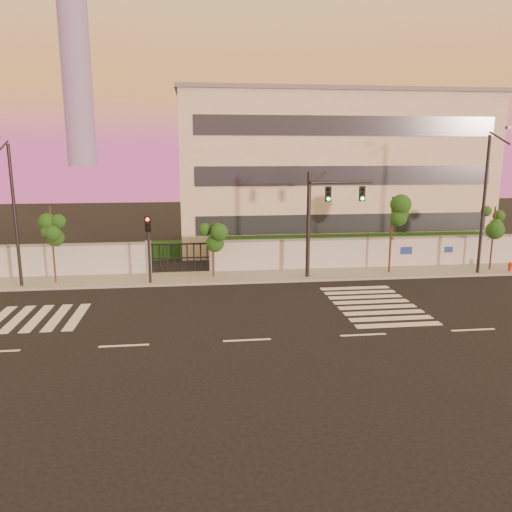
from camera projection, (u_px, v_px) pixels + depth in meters
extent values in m
plane|color=black|center=(247.00, 340.00, 20.72)|extent=(120.00, 120.00, 0.00)
cube|color=gray|center=(229.00, 277.00, 30.90)|extent=(60.00, 3.00, 0.15)
cube|color=#B1B3B8|center=(440.00, 252.00, 33.90)|extent=(31.00, 0.30, 2.00)
cube|color=slate|center=(441.00, 237.00, 33.69)|extent=(31.00, 0.36, 0.12)
cube|color=slate|center=(149.00, 258.00, 31.55)|extent=(0.35, 0.35, 2.20)
cube|color=slate|center=(212.00, 256.00, 32.03)|extent=(0.35, 0.35, 2.20)
cube|color=#123510|center=(351.00, 249.00, 35.70)|extent=(20.00, 2.00, 1.80)
cube|color=#123510|center=(182.00, 250.00, 36.75)|extent=(6.00, 1.50, 1.20)
cube|color=beige|center=(326.00, 172.00, 41.94)|extent=(24.00, 12.00, 12.00)
cube|color=#262D38|center=(345.00, 223.00, 36.81)|extent=(22.00, 0.08, 1.40)
cube|color=#262D38|center=(347.00, 176.00, 36.09)|extent=(22.00, 0.08, 1.40)
cube|color=#262D38|center=(349.00, 126.00, 35.38)|extent=(22.00, 0.08, 1.40)
cube|color=slate|center=(328.00, 97.00, 40.70)|extent=(24.40, 12.40, 0.30)
cylinder|color=slate|center=(76.00, 64.00, 273.78)|extent=(16.00, 16.00, 110.00)
cube|color=silver|center=(18.00, 319.00, 23.36)|extent=(0.50, 4.00, 0.02)
cube|color=silver|center=(38.00, 318.00, 23.47)|extent=(0.50, 4.00, 0.02)
cube|color=silver|center=(57.00, 317.00, 23.57)|extent=(0.50, 4.00, 0.02)
cube|color=silver|center=(77.00, 316.00, 23.68)|extent=(0.50, 4.00, 0.02)
cube|color=silver|center=(399.00, 325.00, 22.52)|extent=(4.00, 0.50, 0.02)
cube|color=silver|center=(391.00, 318.00, 23.40)|extent=(4.00, 0.50, 0.02)
cube|color=silver|center=(384.00, 312.00, 24.27)|extent=(4.00, 0.50, 0.02)
cube|color=silver|center=(377.00, 307.00, 25.14)|extent=(4.00, 0.50, 0.02)
cube|color=silver|center=(371.00, 302.00, 26.02)|extent=(4.00, 0.50, 0.02)
cube|color=silver|center=(365.00, 297.00, 26.89)|extent=(4.00, 0.50, 0.02)
cube|color=silver|center=(360.00, 292.00, 27.77)|extent=(4.00, 0.50, 0.02)
cube|color=silver|center=(355.00, 288.00, 28.64)|extent=(4.00, 0.50, 0.02)
cube|color=silver|center=(124.00, 346.00, 20.12)|extent=(2.00, 0.15, 0.01)
cube|color=silver|center=(247.00, 340.00, 20.71)|extent=(2.00, 0.15, 0.01)
cube|color=silver|center=(363.00, 335.00, 21.31)|extent=(2.00, 0.15, 0.01)
cube|color=silver|center=(473.00, 330.00, 21.91)|extent=(2.00, 0.15, 0.01)
cylinder|color=#382314|center=(53.00, 246.00, 29.00)|extent=(0.11, 0.11, 4.63)
sphere|color=#1A4212|center=(51.00, 222.00, 28.71)|extent=(0.98, 0.98, 0.98)
sphere|color=#1A4212|center=(58.00, 234.00, 29.06)|extent=(0.75, 0.75, 0.75)
sphere|color=#1A4212|center=(46.00, 231.00, 28.65)|extent=(0.71, 0.71, 0.71)
cylinder|color=#382314|center=(213.00, 250.00, 30.41)|extent=(0.11, 0.11, 3.62)
sphere|color=#1A4212|center=(213.00, 232.00, 30.18)|extent=(1.02, 1.02, 1.02)
sphere|color=#1A4212|center=(218.00, 241.00, 30.51)|extent=(0.78, 0.78, 0.78)
sphere|color=#1A4212|center=(208.00, 239.00, 30.09)|extent=(0.74, 0.74, 0.74)
cylinder|color=#382314|center=(391.00, 236.00, 31.42)|extent=(0.13, 0.13, 4.96)
sphere|color=#1A4212|center=(392.00, 212.00, 31.12)|extent=(1.19, 1.19, 1.19)
sphere|color=#1A4212|center=(396.00, 224.00, 31.52)|extent=(0.91, 0.91, 0.91)
sphere|color=#1A4212|center=(388.00, 221.00, 31.02)|extent=(0.87, 0.87, 0.87)
cylinder|color=#382314|center=(492.00, 239.00, 32.32)|extent=(0.12, 0.12, 4.26)
sphere|color=#1A4212|center=(494.00, 220.00, 32.06)|extent=(1.06, 1.06, 1.06)
sphere|color=#1A4212|center=(497.00, 229.00, 32.42)|extent=(0.81, 0.81, 0.81)
sphere|color=#1A4212|center=(491.00, 227.00, 31.97)|extent=(0.77, 0.77, 0.77)
cylinder|color=black|center=(308.00, 226.00, 30.12)|extent=(0.25, 0.25, 6.52)
cylinder|color=black|center=(342.00, 182.00, 29.83)|extent=(3.98, 0.71, 0.17)
cube|color=black|center=(328.00, 194.00, 29.82)|extent=(0.37, 0.19, 0.95)
sphere|color=#0CF259|center=(328.00, 199.00, 29.77)|extent=(0.21, 0.21, 0.21)
cube|color=black|center=(362.00, 194.00, 30.07)|extent=(0.37, 0.19, 0.95)
sphere|color=#0CF259|center=(363.00, 199.00, 30.02)|extent=(0.21, 0.21, 0.21)
cylinder|color=black|center=(149.00, 250.00, 28.93)|extent=(0.15, 0.15, 4.18)
cube|color=black|center=(148.00, 224.00, 28.57)|extent=(0.33, 0.17, 0.84)
sphere|color=red|center=(147.00, 220.00, 28.41)|extent=(0.19, 0.19, 0.19)
cylinder|color=black|center=(15.00, 218.00, 27.87)|extent=(0.18, 0.18, 8.11)
cylinder|color=black|center=(2.00, 147.00, 26.20)|extent=(0.10, 1.94, 0.79)
cylinder|color=black|center=(484.00, 207.00, 30.91)|extent=(0.20, 0.20, 8.69)
cylinder|color=black|center=(500.00, 138.00, 29.11)|extent=(0.11, 2.08, 0.85)
cube|color=#3F3F44|center=(511.00, 128.00, 28.05)|extent=(0.54, 0.27, 0.16)
cylinder|color=red|center=(510.00, 269.00, 32.17)|extent=(0.22, 0.22, 0.50)
cylinder|color=red|center=(510.00, 265.00, 32.11)|extent=(0.28, 0.28, 0.10)
sphere|color=red|center=(510.00, 263.00, 32.09)|extent=(0.18, 0.18, 0.18)
cylinder|color=red|center=(510.00, 268.00, 32.15)|extent=(0.29, 0.13, 0.10)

